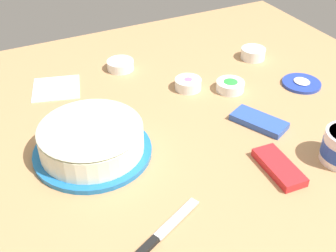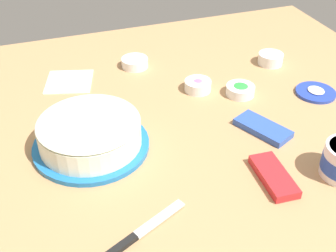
{
  "view_description": "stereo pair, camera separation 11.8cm",
  "coord_description": "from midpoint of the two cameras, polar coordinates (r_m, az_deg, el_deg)",
  "views": [
    {
      "loc": [
        0.84,
        -0.54,
        0.73
      ],
      "look_at": [
        -0.01,
        -0.11,
        0.04
      ],
      "focal_mm": 45.88,
      "sensor_mm": 36.0,
      "label": 1
    },
    {
      "loc": [
        0.89,
        -0.43,
        0.73
      ],
      "look_at": [
        -0.01,
        -0.11,
        0.04
      ],
      "focal_mm": 45.88,
      "sensor_mm": 36.0,
      "label": 2
    }
  ],
  "objects": [
    {
      "name": "paper_napkin",
      "position": [
        1.47,
        -10.79,
        5.81
      ],
      "size": [
        0.19,
        0.19,
        0.01
      ],
      "primitive_type": "cube",
      "rotation": [
        0.0,
        0.0,
        -0.28
      ],
      "color": "white",
      "rests_on": "ground_plane"
    },
    {
      "name": "candy_box_lower",
      "position": [
        1.26,
        15.13,
        -0.36
      ],
      "size": [
        0.17,
        0.13,
        0.02
      ],
      "primitive_type": "cube",
      "rotation": [
        0.0,
        0.0,
        0.44
      ],
      "color": "#2D51B2",
      "rests_on": "ground_plane"
    },
    {
      "name": "sprinkle_bowl_blue",
      "position": [
        1.53,
        -2.22,
        8.37
      ],
      "size": [
        0.09,
        0.09,
        0.03
      ],
      "color": "white",
      "rests_on": "ground_plane"
    },
    {
      "name": "sprinkle_bowl_yellow",
      "position": [
        1.61,
        15.56,
        8.58
      ],
      "size": [
        0.09,
        0.09,
        0.04
      ],
      "color": "white",
      "rests_on": "ground_plane"
    },
    {
      "name": "frosted_cake",
      "position": [
        1.14,
        -7.46,
        -1.13
      ],
      "size": [
        0.31,
        0.31,
        0.1
      ],
      "color": "#1E6BB2",
      "rests_on": "ground_plane"
    },
    {
      "name": "frosting_tub_lid",
      "position": [
        1.48,
        21.22,
        4.14
      ],
      "size": [
        0.13,
        0.13,
        0.02
      ],
      "color": "#233DAD",
      "rests_on": "ground_plane"
    },
    {
      "name": "ground_plane",
      "position": [
        1.23,
        7.95,
        -0.69
      ],
      "size": [
        1.54,
        1.54,
        0.0
      ],
      "primitive_type": "plane",
      "color": "tan"
    },
    {
      "name": "spreading_knife",
      "position": [
        0.94,
        -0.61,
        -14.56
      ],
      "size": [
        0.12,
        0.22,
        0.01
      ],
      "color": "silver",
      "rests_on": "ground_plane"
    },
    {
      "name": "sprinkle_bowl_green",
      "position": [
        1.4,
        12.0,
        4.67
      ],
      "size": [
        0.09,
        0.09,
        0.03
      ],
      "color": "white",
      "rests_on": "ground_plane"
    },
    {
      "name": "candy_box_upper",
      "position": [
        1.11,
        16.89,
        -6.52
      ],
      "size": [
        0.16,
        0.08,
        0.02
      ],
      "primitive_type": "cube",
      "rotation": [
        0.0,
        0.0,
        -0.06
      ],
      "color": "red",
      "rests_on": "ground_plane"
    },
    {
      "name": "sprinkle_bowl_pink",
      "position": [
        1.4,
        6.41,
        5.35
      ],
      "size": [
        0.09,
        0.09,
        0.04
      ],
      "color": "white",
      "rests_on": "ground_plane"
    }
  ]
}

